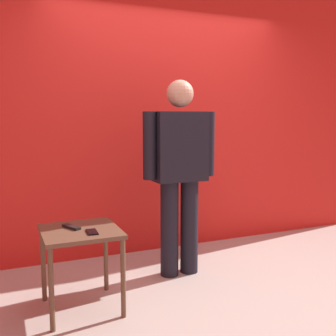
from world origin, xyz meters
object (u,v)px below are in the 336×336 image
standing_person (180,168)px  side_table (81,241)px  cell_phone (92,232)px  tv_remote (71,227)px

standing_person → side_table: size_ratio=2.86×
cell_phone → tv_remote: size_ratio=0.85×
cell_phone → tv_remote: bearing=127.6°
standing_person → side_table: (-0.94, -0.33, -0.45)m
side_table → tv_remote: (-0.05, 0.05, 0.10)m
standing_person → cell_phone: bearing=-153.3°
side_table → cell_phone: 0.16m
cell_phone → standing_person: bearing=29.5°
side_table → standing_person: bearing=19.4°
cell_phone → tv_remote: (-0.12, 0.17, 0.01)m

